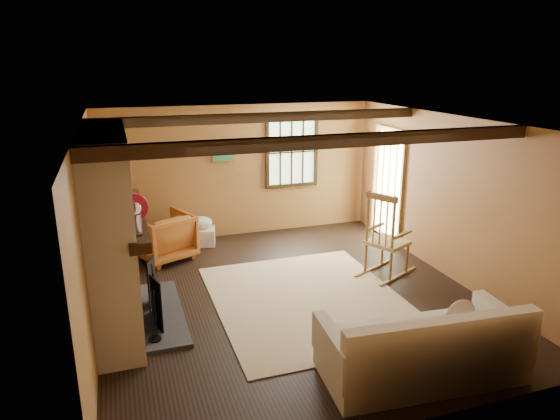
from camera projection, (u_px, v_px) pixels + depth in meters
name	position (u px, v px, depth m)	size (l,w,h in m)	color
ground	(289.00, 296.00, 6.94)	(5.50, 5.50, 0.00)	black
room_envelope	(299.00, 176.00, 6.77)	(5.02, 5.52, 2.44)	#9D5D37
fireplace	(114.00, 238.00, 5.94)	(1.02, 2.30, 2.40)	brown
rug	(308.00, 300.00, 6.81)	(2.50, 3.00, 0.01)	tan
rocking_chair	(386.00, 240.00, 7.48)	(1.07, 0.86, 1.31)	tan
sofa	(424.00, 351.00, 5.08)	(2.12, 1.06, 0.83)	beige
firewood_pile	(132.00, 246.00, 8.48)	(0.65, 0.12, 0.24)	brown
laundry_basket	(201.00, 236.00, 8.83)	(0.50, 0.38, 0.30)	silver
basket_pillow	(200.00, 223.00, 8.75)	(0.43, 0.34, 0.22)	beige
armchair	(164.00, 237.00, 8.13)	(0.83, 0.85, 0.77)	#BF6026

